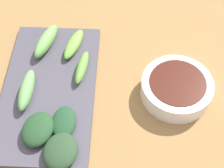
# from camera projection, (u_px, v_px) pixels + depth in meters

# --- Properties ---
(tabletop) EXTENTS (2.10, 2.10, 0.02)m
(tabletop) POSITION_uv_depth(u_px,v_px,m) (110.00, 90.00, 0.69)
(tabletop) COLOR olive
(tabletop) RESTS_ON ground
(sauce_bowl) EXTENTS (0.14, 0.14, 0.04)m
(sauce_bowl) POSITION_uv_depth(u_px,v_px,m) (176.00, 88.00, 0.66)
(sauce_bowl) COLOR white
(sauce_bowl) RESTS_ON tabletop
(serving_plate) EXTENTS (0.19, 0.33, 0.01)m
(serving_plate) POSITION_uv_depth(u_px,v_px,m) (49.00, 89.00, 0.67)
(serving_plate) COLOR #4C4855
(serving_plate) RESTS_ON tabletop
(broccoli_stalk_0) EXTENTS (0.05, 0.09, 0.02)m
(broccoli_stalk_0) POSITION_uv_depth(u_px,v_px,m) (74.00, 44.00, 0.72)
(broccoli_stalk_0) COLOR #72B441
(broccoli_stalk_0) RESTS_ON serving_plate
(broccoli_stalk_1) EXTENTS (0.06, 0.10, 0.03)m
(broccoli_stalk_1) POSITION_uv_depth(u_px,v_px,m) (46.00, 41.00, 0.72)
(broccoli_stalk_1) COLOR #73B858
(broccoli_stalk_1) RESTS_ON serving_plate
(broccoli_stalk_2) EXTENTS (0.03, 0.10, 0.03)m
(broccoli_stalk_2) POSITION_uv_depth(u_px,v_px,m) (27.00, 90.00, 0.65)
(broccoli_stalk_2) COLOR #6AA95B
(broccoli_stalk_2) RESTS_ON serving_plate
(broccoli_leafy_3) EXTENTS (0.05, 0.07, 0.02)m
(broccoli_leafy_3) POSITION_uv_depth(u_px,v_px,m) (64.00, 122.00, 0.61)
(broccoli_leafy_3) COLOR #204729
(broccoli_leafy_3) RESTS_ON serving_plate
(broccoli_leafy_4) EXTENTS (0.07, 0.08, 0.03)m
(broccoli_leafy_4) POSITION_uv_depth(u_px,v_px,m) (38.00, 129.00, 0.60)
(broccoli_leafy_4) COLOR #234927
(broccoli_leafy_4) RESTS_ON serving_plate
(broccoli_stalk_5) EXTENTS (0.03, 0.09, 0.02)m
(broccoli_stalk_5) POSITION_uv_depth(u_px,v_px,m) (82.00, 67.00, 0.68)
(broccoli_stalk_5) COLOR #66A33F
(broccoli_stalk_5) RESTS_ON serving_plate
(broccoli_leafy_6) EXTENTS (0.07, 0.08, 0.02)m
(broccoli_leafy_6) POSITION_uv_depth(u_px,v_px,m) (61.00, 151.00, 0.58)
(broccoli_leafy_6) COLOR #2A462A
(broccoli_leafy_6) RESTS_ON serving_plate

